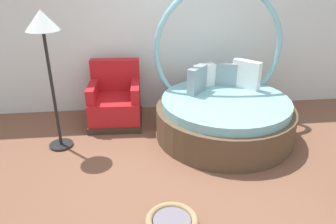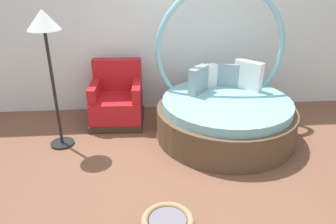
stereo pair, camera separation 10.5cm
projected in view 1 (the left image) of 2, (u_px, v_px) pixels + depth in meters
ground_plane at (196, 173)px, 3.95m from camera, size 8.00×8.00×0.02m
back_wall at (175, 27)px, 5.22m from camera, size 8.00×0.12×2.73m
round_daybed at (223, 108)px, 4.70m from camera, size 1.96×1.96×2.10m
red_armchair at (116, 102)px, 5.07m from camera, size 0.84×0.84×0.94m
pet_basket at (172, 223)px, 3.09m from camera, size 0.51×0.51×0.13m
floor_lamp at (44, 35)px, 3.87m from camera, size 0.40×0.40×1.82m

